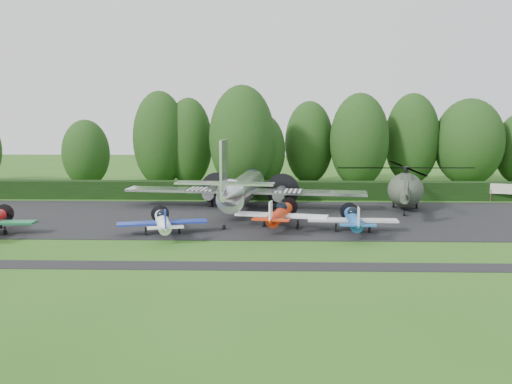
{
  "coord_description": "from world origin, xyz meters",
  "views": [
    {
      "loc": [
        5.72,
        -41.3,
        10.08
      ],
      "look_at": [
        4.38,
        9.59,
        2.5
      ],
      "focal_mm": 40.0,
      "sensor_mm": 36.0,
      "label": 1
    }
  ],
  "objects_px": {
    "light_plane_orange": "(280,214)",
    "sign_board": "(507,190)",
    "light_plane_white": "(163,222)",
    "helicopter": "(406,187)",
    "transport_plane": "(242,189)",
    "light_plane_blue": "(353,219)"
  },
  "relations": [
    {
      "from": "light_plane_orange",
      "to": "sign_board",
      "type": "distance_m",
      "value": 28.42
    },
    {
      "from": "helicopter",
      "to": "sign_board",
      "type": "relative_size",
      "value": 4.48
    },
    {
      "from": "light_plane_white",
      "to": "light_plane_orange",
      "type": "relative_size",
      "value": 0.91
    },
    {
      "from": "helicopter",
      "to": "sign_board",
      "type": "distance_m",
      "value": 13.14
    },
    {
      "from": "transport_plane",
      "to": "light_plane_white",
      "type": "height_order",
      "value": "transport_plane"
    },
    {
      "from": "light_plane_orange",
      "to": "transport_plane",
      "type": "bearing_deg",
      "value": 101.31
    },
    {
      "from": "light_plane_orange",
      "to": "helicopter",
      "type": "height_order",
      "value": "helicopter"
    },
    {
      "from": "light_plane_blue",
      "to": "helicopter",
      "type": "bearing_deg",
      "value": 55.64
    },
    {
      "from": "transport_plane",
      "to": "light_plane_orange",
      "type": "distance_m",
      "value": 9.01
    },
    {
      "from": "transport_plane",
      "to": "light_plane_blue",
      "type": "relative_size",
      "value": 3.17
    },
    {
      "from": "transport_plane",
      "to": "sign_board",
      "type": "distance_m",
      "value": 28.78
    },
    {
      "from": "light_plane_orange",
      "to": "sign_board",
      "type": "bearing_deg",
      "value": 18.13
    },
    {
      "from": "helicopter",
      "to": "light_plane_blue",
      "type": "bearing_deg",
      "value": -135.65
    },
    {
      "from": "light_plane_white",
      "to": "helicopter",
      "type": "bearing_deg",
      "value": 42.92
    },
    {
      "from": "light_plane_white",
      "to": "helicopter",
      "type": "relative_size",
      "value": 0.48
    },
    {
      "from": "transport_plane",
      "to": "helicopter",
      "type": "xyz_separation_m",
      "value": [
        16.07,
        0.91,
        0.16
      ]
    },
    {
      "from": "light_plane_blue",
      "to": "sign_board",
      "type": "xyz_separation_m",
      "value": [
        18.71,
        15.81,
        0.17
      ]
    },
    {
      "from": "light_plane_orange",
      "to": "sign_board",
      "type": "height_order",
      "value": "light_plane_orange"
    },
    {
      "from": "transport_plane",
      "to": "light_plane_white",
      "type": "relative_size",
      "value": 3.24
    },
    {
      "from": "transport_plane",
      "to": "light_plane_white",
      "type": "bearing_deg",
      "value": -124.54
    },
    {
      "from": "helicopter",
      "to": "transport_plane",
      "type": "bearing_deg",
      "value": 169.54
    },
    {
      "from": "transport_plane",
      "to": "light_plane_white",
      "type": "xyz_separation_m",
      "value": [
        -5.77,
        -11.02,
        -1.02
      ]
    }
  ]
}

